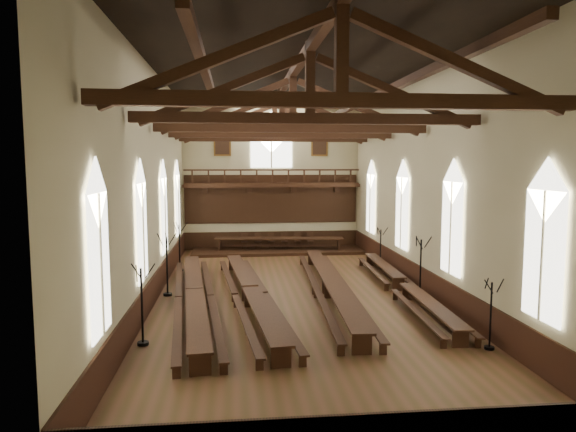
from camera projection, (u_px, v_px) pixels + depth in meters
name	position (u px, v px, depth m)	size (l,w,h in m)	color
ground	(293.00, 297.00, 22.70)	(26.00, 26.00, 0.00)	brown
room_walls	(293.00, 151.00, 22.03)	(26.00, 26.00, 26.00)	beige
wainscot_band	(293.00, 284.00, 22.64)	(12.00, 26.00, 1.20)	#361910
side_windows	(293.00, 213.00, 22.31)	(11.85, 19.80, 4.50)	white
end_window	(271.00, 143.00, 34.71)	(2.80, 0.12, 3.80)	white
minstrels_gallery	(272.00, 193.00, 34.82)	(11.80, 1.24, 3.70)	#3B2012
portraits	(271.00, 145.00, 34.72)	(7.75, 0.09, 1.45)	brown
roof_trusses	(293.00, 109.00, 21.84)	(11.70, 25.70, 2.80)	#3B2012
refectory_row_a	(194.00, 293.00, 21.14)	(2.30, 14.86, 0.79)	#3B2012
refectory_row_b	(250.00, 291.00, 21.62)	(2.25, 14.69, 0.77)	#3B2012
refectory_row_c	(331.00, 283.00, 22.87)	(1.96, 14.89, 0.80)	#3B2012
refectory_row_d	(404.00, 284.00, 23.02)	(1.68, 13.85, 0.68)	#3B2012
dais	(279.00, 251.00, 34.01)	(11.40, 2.91, 0.19)	#361910
high_table	(279.00, 239.00, 33.93)	(8.54, 1.80, 0.80)	#3B2012
high_chairs	(278.00, 240.00, 34.76)	(4.96, 0.47, 0.99)	#3B2012
candelabrum_left_near	(142.00, 321.00, 16.71)	(0.79, 0.81, 2.71)	black
candelabrum_left_mid	(167.00, 277.00, 22.92)	(0.86, 0.81, 2.84)	black
candelabrum_left_far	(180.00, 256.00, 28.14)	(0.76, 0.83, 2.71)	black
candelabrum_right_near	(490.00, 328.00, 16.34)	(0.69, 0.67, 2.31)	black
candelabrum_right_mid	(420.00, 279.00, 22.47)	(0.77, 0.84, 2.76)	black
candelabrum_right_far	(380.00, 256.00, 28.61)	(0.64, 0.73, 2.37)	black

